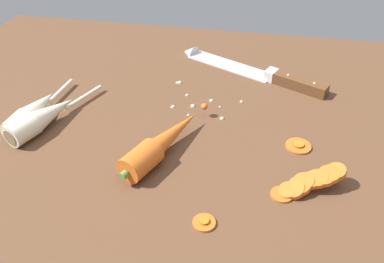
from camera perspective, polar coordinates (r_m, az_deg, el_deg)
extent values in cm
cube|color=brown|center=(69.71, 0.31, -1.34)|extent=(120.00, 90.00, 4.00)
cube|color=silver|center=(89.36, 5.47, 9.47)|extent=(19.95, 12.56, 0.50)
cone|color=silver|center=(94.92, -0.38, 11.35)|extent=(4.41, 4.86, 3.96)
cube|color=silver|center=(84.93, 11.28, 8.01)|extent=(3.07, 3.51, 2.20)
cube|color=brown|center=(82.85, 15.28, 6.60)|extent=(11.14, 7.25, 2.20)
sphere|color=silver|center=(83.17, 13.64, 7.87)|extent=(0.50, 0.50, 0.50)
sphere|color=silver|center=(81.57, 17.18, 6.62)|extent=(0.50, 0.50, 0.50)
cylinder|color=#D6601E|center=(59.83, -7.38, -4.19)|extent=(6.31, 7.41, 4.20)
cone|color=#D6601E|center=(64.28, -3.10, -0.56)|extent=(9.53, 15.42, 3.99)
sphere|color=#D6601E|center=(71.17, 1.79, 3.60)|extent=(1.20, 1.20, 1.20)
cylinder|color=#5B7F3D|center=(57.86, -9.76, -6.18)|extent=(1.49, 1.39, 1.20)
cylinder|color=beige|center=(71.25, -23.18, 0.19)|extent=(5.51, 6.03, 4.00)
cone|color=beige|center=(74.34, -19.20, 2.85)|extent=(6.70, 9.52, 3.80)
cylinder|color=beige|center=(78.46, -15.35, 4.77)|extent=(4.07, 9.06, 0.70)
cylinder|color=#7A6647|center=(70.26, -24.70, -0.83)|extent=(2.72, 1.29, 2.80)
cylinder|color=beige|center=(72.65, -23.59, 0.82)|extent=(4.32, 4.91, 4.00)
cone|color=beige|center=(76.76, -20.96, 3.56)|extent=(4.38, 8.49, 3.80)
cylinder|color=beige|center=(81.72, -18.41, 5.52)|extent=(1.34, 8.93, 0.70)
cylinder|color=#7A6647|center=(71.25, -24.61, -0.24)|extent=(2.81, 0.50, 2.80)
cylinder|color=#D6601E|center=(58.26, 12.78, -8.71)|extent=(3.18, 3.18, 0.70)
cylinder|color=#D6601E|center=(58.57, 13.72, -8.24)|extent=(3.05, 2.91, 1.98)
cylinder|color=#D6601E|center=(58.54, 14.50, -8.10)|extent=(3.22, 3.03, 2.33)
cylinder|color=#D6601E|center=(58.89, 15.17, -7.58)|extent=(3.36, 3.25, 1.86)
cylinder|color=#D6601E|center=(59.26, 15.74, -7.04)|extent=(3.30, 3.16, 2.09)
cylinder|color=#D6601E|center=(59.53, 16.81, -6.72)|extent=(3.11, 2.97, 1.96)
cylinder|color=#D6601E|center=(59.61, 17.56, -6.51)|extent=(3.28, 3.15, 1.98)
cylinder|color=#D6601E|center=(59.73, 18.44, -6.30)|extent=(3.16, 3.07, 1.69)
cylinder|color=#D6601E|center=(60.10, 19.12, -5.85)|extent=(3.32, 3.22, 1.82)
cylinder|color=#D6601E|center=(60.51, 19.98, -5.43)|extent=(3.12, 2.98, 2.04)
cylinder|color=#D6601E|center=(67.26, 15.04, -1.93)|extent=(4.18, 4.18, 0.70)
cylinder|color=orange|center=(67.09, 15.08, -1.75)|extent=(1.75, 1.75, 0.16)
cylinder|color=#D6601E|center=(53.43, 1.75, -12.85)|extent=(3.09, 3.09, 0.70)
cylinder|color=orange|center=(53.22, 1.76, -12.66)|extent=(1.30, 1.30, 0.16)
sphere|color=beige|center=(76.48, 2.81, 4.64)|extent=(0.78, 0.78, 0.78)
sphere|color=beige|center=(78.20, -0.70, 5.41)|extent=(0.62, 0.62, 0.62)
sphere|color=beige|center=(76.72, 7.12, 4.41)|extent=(0.59, 0.59, 0.59)
sphere|color=beige|center=(82.38, -1.77, 7.25)|extent=(0.87, 0.87, 0.87)
sphere|color=beige|center=(82.41, -2.15, 7.14)|extent=(0.58, 0.58, 0.58)
sphere|color=beige|center=(71.62, 4.34, 2.09)|extent=(0.76, 0.76, 0.76)
sphere|color=beige|center=(72.44, -0.52, 2.51)|extent=(0.47, 0.47, 0.47)
sphere|color=beige|center=(74.65, -2.78, 3.76)|extent=(0.79, 0.79, 0.79)
sphere|color=beige|center=(74.76, 0.12, 3.90)|extent=(0.87, 0.87, 0.87)
sphere|color=beige|center=(74.93, 4.04, 3.67)|extent=(0.41, 0.41, 0.41)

